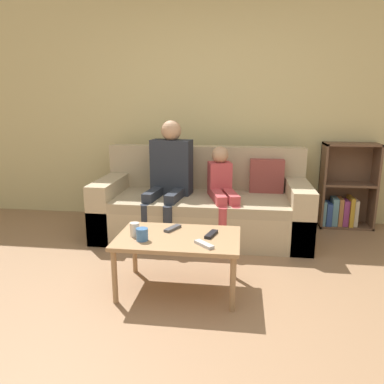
{
  "coord_description": "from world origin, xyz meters",
  "views": [
    {
      "loc": [
        0.29,
        -2.07,
        1.42
      ],
      "look_at": [
        -0.14,
        1.13,
        0.63
      ],
      "focal_mm": 35.0,
      "sensor_mm": 36.0,
      "label": 1
    }
  ],
  "objects_px": {
    "tv_remote_1": "(173,228)",
    "tv_remote_2": "(204,244)",
    "person_adult": "(169,171)",
    "cup_far": "(135,229)",
    "cup_near": "(142,234)",
    "tv_remote_0": "(211,234)",
    "bookshelf": "(344,194)",
    "couch": "(203,208)",
    "coffee_table": "(178,242)",
    "person_child": "(222,189)"
  },
  "relations": [
    {
      "from": "tv_remote_1",
      "to": "coffee_table",
      "type": "bearing_deg",
      "value": -37.81
    },
    {
      "from": "person_child",
      "to": "cup_far",
      "type": "height_order",
      "value": "person_child"
    },
    {
      "from": "coffee_table",
      "to": "tv_remote_1",
      "type": "xyz_separation_m",
      "value": [
        -0.07,
        0.14,
        0.06
      ]
    },
    {
      "from": "person_adult",
      "to": "tv_remote_0",
      "type": "xyz_separation_m",
      "value": [
        0.53,
        -1.12,
        -0.27
      ]
    },
    {
      "from": "bookshelf",
      "to": "tv_remote_0",
      "type": "height_order",
      "value": "bookshelf"
    },
    {
      "from": "cup_far",
      "to": "tv_remote_2",
      "type": "height_order",
      "value": "cup_far"
    },
    {
      "from": "coffee_table",
      "to": "tv_remote_0",
      "type": "distance_m",
      "value": 0.25
    },
    {
      "from": "person_adult",
      "to": "cup_far",
      "type": "relative_size",
      "value": 11.88
    },
    {
      "from": "cup_near",
      "to": "tv_remote_1",
      "type": "bearing_deg",
      "value": 55.59
    },
    {
      "from": "cup_far",
      "to": "tv_remote_1",
      "type": "xyz_separation_m",
      "value": [
        0.25,
        0.18,
        -0.04
      ]
    },
    {
      "from": "tv_remote_0",
      "to": "person_adult",
      "type": "bearing_deg",
      "value": 131.44
    },
    {
      "from": "coffee_table",
      "to": "couch",
      "type": "bearing_deg",
      "value": 87.51
    },
    {
      "from": "tv_remote_1",
      "to": "tv_remote_2",
      "type": "distance_m",
      "value": 0.41
    },
    {
      "from": "couch",
      "to": "tv_remote_0",
      "type": "height_order",
      "value": "couch"
    },
    {
      "from": "couch",
      "to": "bookshelf",
      "type": "distance_m",
      "value": 1.66
    },
    {
      "from": "bookshelf",
      "to": "tv_remote_1",
      "type": "distance_m",
      "value": 2.35
    },
    {
      "from": "person_adult",
      "to": "coffee_table",
      "type": "bearing_deg",
      "value": -68.75
    },
    {
      "from": "cup_near",
      "to": "tv_remote_0",
      "type": "xyz_separation_m",
      "value": [
        0.49,
        0.16,
        -0.03
      ]
    },
    {
      "from": "person_adult",
      "to": "tv_remote_2",
      "type": "xyz_separation_m",
      "value": [
        0.5,
        -1.33,
        -0.27
      ]
    },
    {
      "from": "tv_remote_1",
      "to": "tv_remote_2",
      "type": "xyz_separation_m",
      "value": [
        0.28,
        -0.3,
        0.0
      ]
    },
    {
      "from": "cup_near",
      "to": "coffee_table",
      "type": "bearing_deg",
      "value": 25.39
    },
    {
      "from": "cup_near",
      "to": "tv_remote_0",
      "type": "relative_size",
      "value": 0.52
    },
    {
      "from": "cup_near",
      "to": "tv_remote_1",
      "type": "xyz_separation_m",
      "value": [
        0.18,
        0.26,
        -0.03
      ]
    },
    {
      "from": "coffee_table",
      "to": "cup_far",
      "type": "bearing_deg",
      "value": -173.6
    },
    {
      "from": "couch",
      "to": "cup_near",
      "type": "relative_size",
      "value": 24.08
    },
    {
      "from": "bookshelf",
      "to": "tv_remote_2",
      "type": "height_order",
      "value": "bookshelf"
    },
    {
      "from": "cup_far",
      "to": "bookshelf",
      "type": "bearing_deg",
      "value": 42.6
    },
    {
      "from": "tv_remote_0",
      "to": "tv_remote_1",
      "type": "xyz_separation_m",
      "value": [
        -0.31,
        0.09,
        0.0
      ]
    },
    {
      "from": "coffee_table",
      "to": "person_child",
      "type": "xyz_separation_m",
      "value": [
        0.27,
        1.1,
        0.16
      ]
    },
    {
      "from": "couch",
      "to": "tv_remote_1",
      "type": "distance_m",
      "value": 1.13
    },
    {
      "from": "coffee_table",
      "to": "cup_near",
      "type": "bearing_deg",
      "value": -154.61
    },
    {
      "from": "coffee_table",
      "to": "cup_far",
      "type": "relative_size",
      "value": 8.88
    },
    {
      "from": "couch",
      "to": "cup_far",
      "type": "xyz_separation_m",
      "value": [
        -0.38,
        -1.29,
        0.18
      ]
    },
    {
      "from": "coffee_table",
      "to": "tv_remote_2",
      "type": "distance_m",
      "value": 0.27
    },
    {
      "from": "person_child",
      "to": "cup_near",
      "type": "xyz_separation_m",
      "value": [
        -0.51,
        -1.22,
        -0.07
      ]
    },
    {
      "from": "couch",
      "to": "coffee_table",
      "type": "bearing_deg",
      "value": -92.49
    },
    {
      "from": "bookshelf",
      "to": "person_child",
      "type": "distance_m",
      "value": 1.52
    },
    {
      "from": "cup_near",
      "to": "cup_far",
      "type": "distance_m",
      "value": 0.11
    },
    {
      "from": "person_adult",
      "to": "tv_remote_0",
      "type": "distance_m",
      "value": 1.27
    },
    {
      "from": "tv_remote_0",
      "to": "tv_remote_1",
      "type": "relative_size",
      "value": 1.02
    },
    {
      "from": "coffee_table",
      "to": "person_adult",
      "type": "bearing_deg",
      "value": 103.9
    },
    {
      "from": "person_child",
      "to": "cup_far",
      "type": "xyz_separation_m",
      "value": [
        -0.59,
        -1.14,
        -0.07
      ]
    },
    {
      "from": "person_adult",
      "to": "cup_near",
      "type": "relative_size",
      "value": 13.42
    },
    {
      "from": "couch",
      "to": "cup_near",
      "type": "distance_m",
      "value": 1.41
    },
    {
      "from": "tv_remote_0",
      "to": "tv_remote_1",
      "type": "height_order",
      "value": "same"
    },
    {
      "from": "coffee_table",
      "to": "cup_near",
      "type": "xyz_separation_m",
      "value": [
        -0.24,
        -0.12,
        0.09
      ]
    },
    {
      "from": "couch",
      "to": "person_child",
      "type": "distance_m",
      "value": 0.36
    },
    {
      "from": "person_adult",
      "to": "tv_remote_2",
      "type": "bearing_deg",
      "value": -62.06
    },
    {
      "from": "bookshelf",
      "to": "tv_remote_2",
      "type": "distance_m",
      "value": 2.39
    },
    {
      "from": "cup_far",
      "to": "tv_remote_1",
      "type": "bearing_deg",
      "value": 34.93
    }
  ]
}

